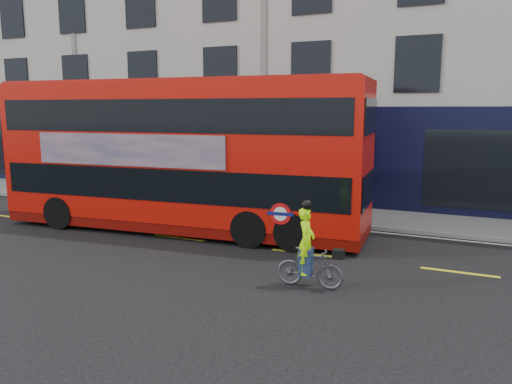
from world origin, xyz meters
The scene contains 8 objects.
ground centered at (0.00, 0.00, 0.00)m, with size 120.00×120.00×0.00m, color black.
pavement centered at (0.00, 6.50, 0.06)m, with size 60.00×3.00×0.12m, color gray.
kerb centered at (0.00, 5.00, 0.07)m, with size 60.00×0.12×0.13m, color gray.
building_terrace centered at (0.00, 12.94, 7.49)m, with size 50.00×10.07×15.00m.
road_edge_line centered at (0.00, 4.70, 0.00)m, with size 58.00×0.10×0.01m, color silver.
lane_dashes centered at (0.00, 1.50, 0.00)m, with size 58.00×0.12×0.01m, color yellow, non-canonical shape.
bus centered at (-0.44, 2.43, 2.46)m, with size 12.09×3.64×4.80m.
cyclist centered at (4.97, -0.96, 0.66)m, with size 1.53×0.56×1.97m.
Camera 1 is at (8.27, -11.10, 3.92)m, focal length 35.00 mm.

